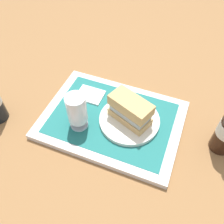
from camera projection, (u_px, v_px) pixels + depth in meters
name	position (u px, v px, depth m)	size (l,w,h in m)	color
ground_plane	(112.00, 122.00, 0.80)	(3.00, 3.00, 0.00)	olive
tray	(112.00, 120.00, 0.79)	(0.44, 0.32, 0.02)	silver
placemat	(112.00, 118.00, 0.78)	(0.38, 0.27, 0.00)	#1E6B66
plate	(129.00, 120.00, 0.77)	(0.19, 0.19, 0.01)	silver
sandwich	(129.00, 109.00, 0.73)	(0.14, 0.11, 0.08)	tan
beer_glass	(77.00, 111.00, 0.71)	(0.06, 0.06, 0.12)	silver
napkin_folded	(90.00, 95.00, 0.84)	(0.09, 0.07, 0.01)	white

